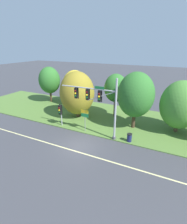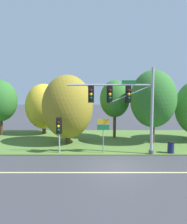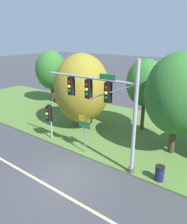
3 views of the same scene
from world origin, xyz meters
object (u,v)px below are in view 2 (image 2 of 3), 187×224
at_px(tree_nearest_road, 1,101).
at_px(tree_tall_centre, 154,99).
at_px(traffic_signal_mast, 127,101).
at_px(trash_bin, 172,147).
at_px(tree_left_of_mast, 45,106).
at_px(route_sign_post, 104,129).
at_px(pedestrian_signal_near_kerb, 60,128).
at_px(tree_mid_verge, 116,99).
at_px(tree_behind_signpost, 69,107).

relative_size(tree_nearest_road, tree_tall_centre, 0.90).
distance_m(traffic_signal_mast, trash_bin, 5.37).
relative_size(tree_left_of_mast, trash_bin, 6.45).
relative_size(traffic_signal_mast, route_sign_post, 2.43).
bearing_deg(pedestrian_signal_near_kerb, route_sign_post, 0.42).
height_order(route_sign_post, tree_mid_verge, tree_mid_verge).
xyz_separation_m(tree_left_of_mast, tree_tall_centre, (11.77, -4.85, 1.02)).
xyz_separation_m(route_sign_post, tree_tall_centre, (5.01, 3.76, 2.36)).
distance_m(tree_left_of_mast, tree_behind_signpost, 5.98).
xyz_separation_m(tree_mid_verge, tree_tall_centre, (3.48, -2.54, 0.07)).
bearing_deg(tree_behind_signpost, traffic_signal_mast, -37.89).
distance_m(tree_mid_verge, tree_tall_centre, 4.31).
height_order(tree_nearest_road, trash_bin, tree_nearest_road).
bearing_deg(traffic_signal_mast, tree_tall_centre, 50.63).
xyz_separation_m(tree_left_of_mast, trash_bin, (12.30, -8.56, -2.83)).
relative_size(pedestrian_signal_near_kerb, trash_bin, 3.14).
distance_m(tree_tall_centre, trash_bin, 5.37).
distance_m(pedestrian_signal_near_kerb, route_sign_post, 3.60).
height_order(traffic_signal_mast, tree_left_of_mast, traffic_signal_mast).
height_order(traffic_signal_mast, tree_nearest_road, traffic_signal_mast).
height_order(tree_left_of_mast, tree_tall_centre, tree_tall_centre).
xyz_separation_m(pedestrian_signal_near_kerb, tree_left_of_mast, (-3.16, 8.64, 1.21)).
height_order(pedestrian_signal_near_kerb, tree_tall_centre, tree_tall_centre).
relative_size(tree_nearest_road, trash_bin, 6.88).
height_order(pedestrian_signal_near_kerb, route_sign_post, pedestrian_signal_near_kerb).
relative_size(pedestrian_signal_near_kerb, tree_mid_verge, 0.46).
bearing_deg(tree_tall_centre, tree_behind_signpost, -179.86).
bearing_deg(tree_nearest_road, tree_left_of_mast, 10.21).
bearing_deg(tree_nearest_road, tree_tall_centre, -13.53).
height_order(tree_left_of_mast, trash_bin, tree_left_of_mast).
height_order(tree_left_of_mast, tree_behind_signpost, tree_behind_signpost).
height_order(traffic_signal_mast, tree_tall_centre, tree_tall_centre).
bearing_deg(traffic_signal_mast, tree_behind_signpost, 142.11).
distance_m(pedestrian_signal_near_kerb, trash_bin, 9.28).
bearing_deg(pedestrian_signal_near_kerb, tree_behind_signpost, 85.65).
bearing_deg(tree_nearest_road, tree_mid_verge, -6.29).
bearing_deg(tree_behind_signpost, route_sign_post, -48.52).
bearing_deg(tree_mid_verge, pedestrian_signal_near_kerb, -128.97).
distance_m(traffic_signal_mast, tree_left_of_mast, 12.30).
relative_size(tree_nearest_road, tree_mid_verge, 1.02).
xyz_separation_m(pedestrian_signal_near_kerb, route_sign_post, (3.59, 0.03, -0.13)).
bearing_deg(route_sign_post, pedestrian_signal_near_kerb, -179.58).
bearing_deg(tree_left_of_mast, trash_bin, -34.85).
bearing_deg(route_sign_post, trash_bin, 0.53).
bearing_deg(tree_mid_verge, traffic_signal_mast, -87.97).
bearing_deg(traffic_signal_mast, tree_left_of_mast, 134.01).
distance_m(tree_nearest_road, tree_tall_centre, 17.05).
bearing_deg(tree_nearest_road, trash_bin, -24.23).
distance_m(tree_nearest_road, tree_left_of_mast, 4.93).
bearing_deg(tree_left_of_mast, tree_behind_signpost, -54.71).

